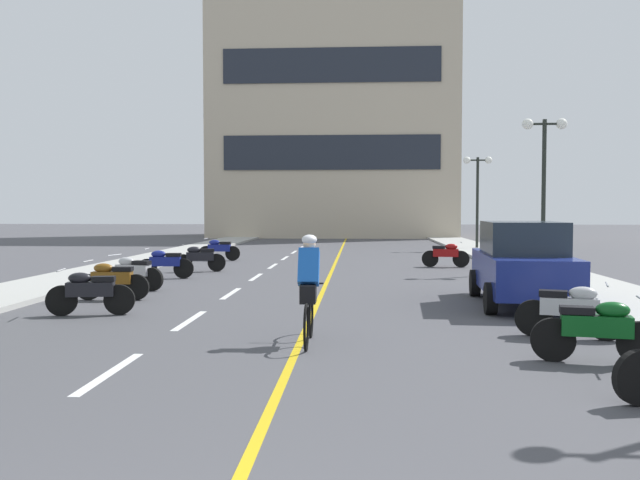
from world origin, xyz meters
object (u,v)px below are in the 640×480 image
at_px(motorcycle_9, 446,254).
at_px(cyclist_rider, 309,287).
at_px(motorcycle_8, 200,258).
at_px(motorcycle_6, 133,272).
at_px(street_lamp_far, 478,180).
at_px(motorcycle_5, 112,280).
at_px(motorcycle_10, 219,249).
at_px(motorcycle_7, 165,263).
at_px(street_lamp_mid, 544,159).
at_px(motorcycle_3, 570,309).
at_px(parked_car_near, 522,263).
at_px(motorcycle_4, 90,291).
at_px(motorcycle_2, 597,329).

bearing_deg(motorcycle_9, cyclist_rider, -105.76).
bearing_deg(motorcycle_9, motorcycle_8, -164.80).
bearing_deg(motorcycle_6, motorcycle_9, 39.41).
bearing_deg(street_lamp_far, motorcycle_5, -120.83).
relative_size(motorcycle_5, motorcycle_10, 1.00).
height_order(motorcycle_6, motorcycle_7, same).
height_order(street_lamp_mid, cyclist_rider, street_lamp_mid).
height_order(motorcycle_3, motorcycle_5, same).
xyz_separation_m(parked_car_near, motorcycle_4, (-8.83, -1.93, -0.44)).
bearing_deg(motorcycle_3, motorcycle_5, 156.18).
height_order(street_lamp_far, motorcycle_4, street_lamp_far).
xyz_separation_m(street_lamp_far, motorcycle_6, (-11.91, -17.81, -3.11)).
bearing_deg(motorcycle_7, motorcycle_8, 76.39).
xyz_separation_m(motorcycle_5, motorcycle_8, (0.36, 6.95, 0.00)).
relative_size(street_lamp_far, motorcycle_10, 2.75).
height_order(motorcycle_2, motorcycle_3, same).
distance_m(motorcycle_4, motorcycle_6, 4.10).
xyz_separation_m(motorcycle_6, motorcycle_8, (0.51, 5.07, 0.00)).
bearing_deg(motorcycle_10, motorcycle_2, -63.18).
bearing_deg(motorcycle_8, motorcycle_7, -103.61).
distance_m(motorcycle_9, cyclist_rider, 14.43).
xyz_separation_m(motorcycle_8, cyclist_rider, (4.54, -11.59, 0.41)).
bearing_deg(motorcycle_10, motorcycle_7, -91.21).
bearing_deg(motorcycle_7, motorcycle_4, -85.35).
relative_size(motorcycle_5, cyclist_rider, 0.96).
relative_size(street_lamp_mid, cyclist_rider, 2.80).
distance_m(motorcycle_5, motorcycle_8, 6.96).
distance_m(motorcycle_2, motorcycle_3, 1.79).
height_order(street_lamp_mid, motorcycle_5, street_lamp_mid).
relative_size(motorcycle_2, motorcycle_5, 0.99).
distance_m(motorcycle_6, motorcycle_8, 5.10).
xyz_separation_m(motorcycle_3, motorcycle_5, (-9.08, 4.01, 0.00)).
distance_m(street_lamp_mid, street_lamp_far, 12.15).
xyz_separation_m(parked_car_near, motorcycle_10, (-9.25, 12.08, -0.44)).
xyz_separation_m(street_lamp_mid, motorcycle_7, (-11.95, -2.78, -3.30)).
relative_size(motorcycle_2, motorcycle_8, 1.01).
distance_m(motorcycle_10, cyclist_rider, 17.18).
height_order(motorcycle_6, motorcycle_8, same).
bearing_deg(motorcycle_2, motorcycle_6, 139.69).
relative_size(street_lamp_mid, motorcycle_6, 2.96).
distance_m(motorcycle_8, cyclist_rider, 12.45).
distance_m(street_lamp_far, parked_car_near, 20.28).
bearing_deg(motorcycle_8, motorcycle_6, -95.77).
relative_size(street_lamp_far, motorcycle_2, 2.78).
bearing_deg(motorcycle_10, motorcycle_5, -89.88).
distance_m(motorcycle_4, motorcycle_10, 14.01).
xyz_separation_m(street_lamp_mid, motorcycle_2, (-2.90, -13.33, -3.30)).
distance_m(motorcycle_8, motorcycle_9, 8.76).
relative_size(motorcycle_4, motorcycle_9, 0.99).
bearing_deg(street_lamp_far, motorcycle_8, -131.82).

